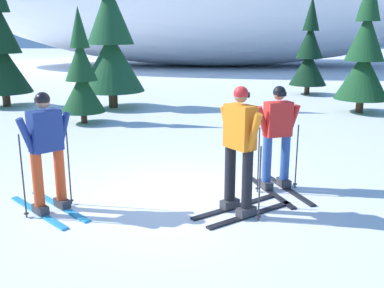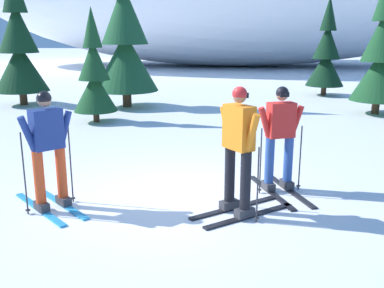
% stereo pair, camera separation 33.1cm
% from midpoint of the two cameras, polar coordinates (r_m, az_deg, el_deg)
% --- Properties ---
extents(ground_plane, '(120.00, 120.00, 0.00)m').
position_cam_midpoint_polar(ground_plane, '(7.22, -3.59, -6.60)').
color(ground_plane, white).
extents(skier_orange_jacket, '(1.53, 1.32, 1.86)m').
position_cam_midpoint_polar(skier_orange_jacket, '(6.23, 4.67, -0.41)').
color(skier_orange_jacket, black).
rests_on(skier_orange_jacket, ground).
extents(skier_navy_jacket, '(1.47, 1.44, 1.77)m').
position_cam_midpoint_polar(skier_navy_jacket, '(6.66, -19.60, -0.78)').
color(skier_navy_jacket, '#2893CC').
rests_on(skier_navy_jacket, ground).
extents(skier_red_jacket, '(0.96, 1.68, 1.73)m').
position_cam_midpoint_polar(skier_red_jacket, '(7.34, 9.69, 1.01)').
color(skier_red_jacket, black).
rests_on(skier_red_jacket, ground).
extents(pine_tree_far_left, '(1.88, 1.88, 4.87)m').
position_cam_midpoint_polar(pine_tree_far_left, '(16.81, -23.94, 11.34)').
color(pine_tree_far_left, '#47301E').
rests_on(pine_tree_far_left, ground).
extents(pine_tree_left, '(1.25, 1.25, 3.24)m').
position_cam_midpoint_polar(pine_tree_left, '(12.98, -14.78, 8.51)').
color(pine_tree_left, '#47301E').
rests_on(pine_tree_left, ground).
extents(pine_tree_center_left, '(2.19, 2.19, 5.67)m').
position_cam_midpoint_polar(pine_tree_center_left, '(15.44, -11.09, 13.36)').
color(pine_tree_center_left, '#47301E').
rests_on(pine_tree_center_left, ground).
extents(pine_tree_center_right, '(1.52, 1.52, 3.94)m').
position_cam_midpoint_polar(pine_tree_center_right, '(19.00, 14.39, 11.14)').
color(pine_tree_center_right, '#47301E').
rests_on(pine_tree_center_right, ground).
extents(pine_tree_right, '(1.69, 1.69, 4.39)m').
position_cam_midpoint_polar(pine_tree_right, '(15.18, 20.75, 10.67)').
color(pine_tree_right, '#47301E').
rests_on(pine_tree_right, ground).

